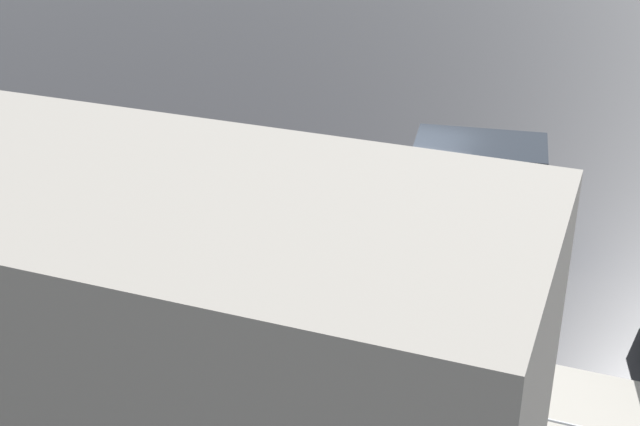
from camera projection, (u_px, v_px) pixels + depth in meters
The scene contains 8 objects.
ground_plane at pixel (385, 250), 16.61m from camera, with size 60.00×60.00×0.00m, color black.
kerb_strip at pixel (302, 376), 13.08m from camera, with size 24.00×3.20×0.04m, color gray.
moving_hatchback at pixel (464, 194), 16.41m from camera, with size 4.11×2.27×2.06m.
fire_hydrant at pixel (153, 259), 15.50m from camera, with size 0.42×0.31×0.80m.
pedestrian at pixel (105, 227), 15.34m from camera, with size 0.32×0.56×1.62m.
metal_railing at pixel (328, 387), 11.70m from camera, with size 8.55×0.04×1.05m.
sign_post at pixel (37, 237), 13.69m from camera, with size 0.07×0.44×2.40m.
puddle_patch at pixel (462, 233), 17.23m from camera, with size 4.15×4.15×0.01m, color black.
Camera 1 is at (-4.03, 14.09, 7.94)m, focal length 50.00 mm.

